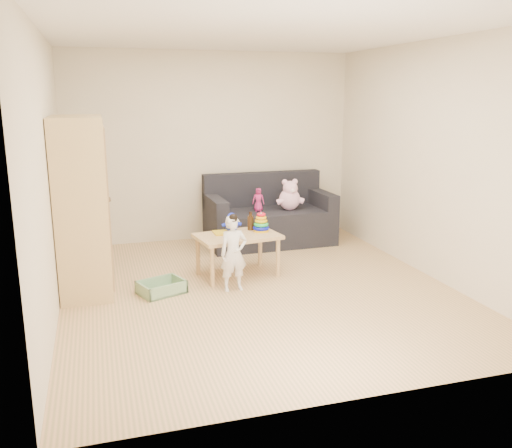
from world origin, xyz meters
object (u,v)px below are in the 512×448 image
object	(u,v)px
wardrobe	(82,206)
play_table	(238,255)
sofa	(270,226)
toddler	(234,254)

from	to	relation	value
wardrobe	play_table	distance (m)	1.78
sofa	play_table	xyz separation A→B (m)	(-0.77, -1.20, -0.00)
sofa	toddler	size ratio (longest dim) A/B	2.18
wardrobe	sofa	world-z (taller)	wardrobe
sofa	play_table	bearing A→B (deg)	-124.00
wardrobe	toddler	world-z (taller)	wardrobe
sofa	play_table	size ratio (longest dim) A/B	1.87
sofa	play_table	distance (m)	1.43
wardrobe	toddler	xyz separation A→B (m)	(1.48, -0.47, -0.51)
play_table	toddler	bearing A→B (deg)	-109.48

